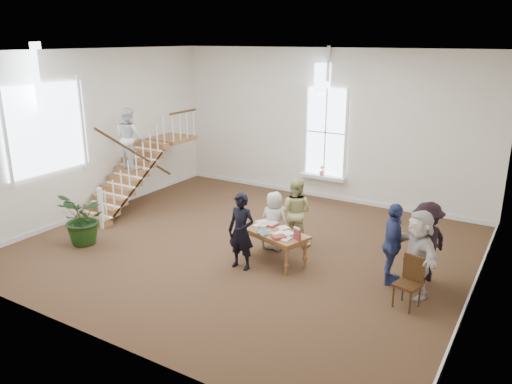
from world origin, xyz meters
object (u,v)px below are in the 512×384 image
Objects in this scene: elderly_woman at (274,221)px; side_chair at (410,279)px; library_table at (274,235)px; woman_cluster_a at (392,244)px; floor_plant at (84,219)px; woman_cluster_b at (426,242)px; police_officer at (241,231)px; person_yellow at (295,212)px; woman_cluster_c at (418,253)px.

side_chair is (3.42, -0.99, -0.16)m from elderly_woman.
library_table is 1.72× the size of side_chair.
woman_cluster_a reaches higher than floor_plant.
woman_cluster_b reaches higher than floor_plant.
library_table is 1.20× the size of elderly_woman.
person_yellow is at bearing 75.61° from police_officer.
side_chair is at bearing 162.77° from elderly_woman.
elderly_woman is 0.81× the size of woman_cluster_c.
police_officer is 1.20× the size of elderly_woman.
elderly_woman is 2.87m from woman_cluster_a.
woman_cluster_b is 0.65m from woman_cluster_c.
woman_cluster_b is at bearing 136.66° from woman_cluster_c.
person_yellow is 0.97× the size of woman_cluster_a.
woman_cluster_a is 1.00× the size of woman_cluster_b.
elderly_woman is at bearing 137.17° from library_table.
woman_cluster_c is at bearing 10.88° from police_officer.
library_table is 0.81m from police_officer.
library_table is at bearing 19.22° from floor_plant.
floor_plant is (-6.86, -1.84, -0.19)m from woman_cluster_a.
library_table is 0.99× the size of woman_cluster_b.
person_yellow is (0.30, 0.50, 0.13)m from elderly_woman.
woman_cluster_a is at bearing 173.22° from elderly_woman.
side_chair is at bearing 2.79° from police_officer.
person_yellow reaches higher than library_table.
library_table is at bearing 86.49° from person_yellow.
woman_cluster_b reaches higher than library_table.
woman_cluster_b is (3.10, -0.33, 0.02)m from person_yellow.
woman_cluster_a is (2.95, 0.97, 0.01)m from police_officer.
person_yellow is 1.26× the size of floor_plant.
elderly_woman is 3.56m from side_chair.
floor_plant is at bearing 25.24° from person_yellow.
woman_cluster_c is at bearing -122.49° from woman_cluster_a.
floor_plant is at bearing 92.76° from woman_cluster_a.
elderly_woman is 0.83× the size of woman_cluster_a.
person_yellow is 0.96× the size of woman_cluster_c.
floor_plant is 7.51m from side_chair.
library_table is at bearing 53.61° from police_officer.
elderly_woman is at bearing 178.03° from side_chair.
woman_cluster_a is at bearing 156.87° from person_yellow.
side_chair is at bearing 148.40° from person_yellow.
person_yellow reaches higher than elderly_woman.
floor_plant is at bearing 26.78° from elderly_woman.
woman_cluster_b is at bearing 167.77° from person_yellow.
floor_plant is 1.35× the size of side_chair.
woman_cluster_a is 7.10m from floor_plant.
person_yellow is 1.70× the size of side_chair.
elderly_woman is 0.83× the size of woman_cluster_b.
side_chair is (3.12, -1.49, -0.28)m from person_yellow.
woman_cluster_c reaches higher than library_table.
woman_cluster_a is at bearing 16.64° from police_officer.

